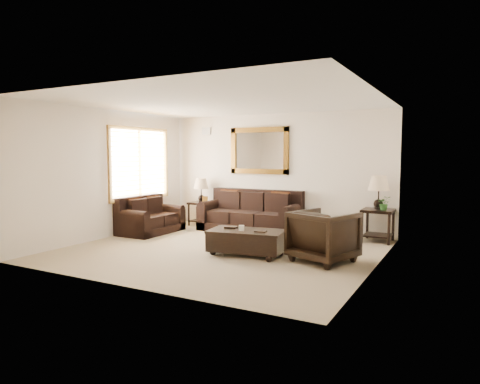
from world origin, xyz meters
The scene contains 11 objects.
room centered at (0.00, 0.00, 1.35)m, with size 5.51×5.01×2.71m.
window centered at (-2.70, 0.90, 1.55)m, with size 0.07×1.96×1.66m.
mirror centered at (-0.41, 2.47, 1.85)m, with size 1.50×0.06×1.10m.
air_vent centered at (-1.90, 2.48, 2.35)m, with size 0.25×0.02×0.18m, color #999999.
sofa centered at (-0.41, 2.05, 0.34)m, with size 2.29×0.99×0.94m.
loveseat centered at (-2.35, 0.77, 0.30)m, with size 0.87×1.46×0.82m.
end_table_left centered at (-1.87, 2.19, 0.76)m, with size 0.53×0.53×1.17m.
end_table_right centered at (2.40, 2.16, 0.87)m, with size 0.61×0.61×1.33m.
coffee_table centered at (0.60, -0.13, 0.28)m, with size 1.39×0.88×0.55m.
armchair centered at (1.92, 0.06, 0.47)m, with size 0.91×0.85×0.93m, color black.
potted_plant centered at (2.53, 2.05, 0.77)m, with size 0.25×0.28×0.22m, color #285A1E.
Camera 1 is at (3.98, -6.68, 1.76)m, focal length 32.00 mm.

